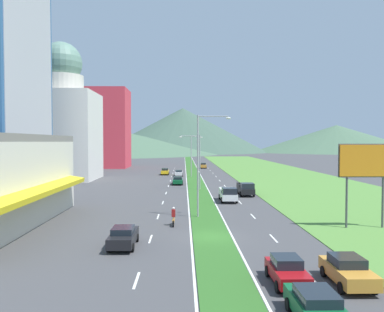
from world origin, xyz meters
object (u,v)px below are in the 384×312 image
Objects in this scene: car_3 at (179,173)px; pickup_truck_0 at (228,194)px; car_5 at (318,308)px; car_4 at (348,270)px; billboard_roadside at (365,165)px; pickup_truck_1 at (246,189)px; car_2 at (178,180)px; car_0 at (203,166)px; car_7 at (123,236)px; street_lamp_far at (192,153)px; street_lamp_near at (201,159)px; car_6 at (287,270)px; street_lamp_mid at (197,158)px; car_1 at (165,171)px; motorcycle_rider at (173,218)px.

pickup_truck_0 reaches higher than car_3.
car_5 is 35.59m from pickup_truck_0.
billboard_roadside is at bearing 152.10° from car_4.
car_5 is 41.72m from pickup_truck_1.
car_3 is at bearing 0.11° from car_2.
car_0 is (-10.82, 82.85, -5.08)m from billboard_roadside.
car_3 is at bearing -169.79° from pickup_truck_0.
car_4 is 16.10m from car_7.
street_lamp_far is 2.06× the size of car_2.
car_4 reaches higher than car_7.
car_6 is (3.95, -19.81, -5.45)m from street_lamp_near.
street_lamp_mid is at bearing -175.38° from car_6.
car_7 is (-3.52, -43.89, 0.05)m from car_2.
pickup_truck_0 is at bearing 179.75° from car_6.
car_6 is (6.95, -69.90, 0.03)m from car_3.
car_6 is 0.75× the size of pickup_truck_1.
pickup_truck_0 is 6.85m from pickup_truck_1.
billboard_roadside is at bearing -74.69° from street_lamp_far.
car_5 is (6.94, -57.03, 0.01)m from car_2.
street_lamp_far is 2.18× the size of car_4.
car_1 is 5.24m from car_3.
car_1 reaches higher than car_2.
car_6 reaches higher than car_5.
car_6 is 0.75× the size of pickup_truck_0.
car_4 reaches higher than car_5.
pickup_truck_1 is (-7.50, 22.43, -4.92)m from billboard_roadside.
car_1 is (-6.77, 29.99, -4.52)m from street_lamp_mid.
pickup_truck_0 is at bearing -28.90° from pickup_truck_1.
street_lamp_mid reaches higher than car_6.
car_3 is (3.37, -4.01, -0.06)m from car_1.
car_6 is 30.55m from pickup_truck_0.
car_6 is at bearing -156.55° from motorcycle_rider.
car_5 is (3.58, -48.96, -4.56)m from street_lamp_mid.
street_lamp_near is at bearing -173.29° from car_1.
car_5 is 21.81m from motorcycle_rider.
car_1 is at bearing -169.52° from car_4.
car_0 is 0.95× the size of car_7.
car_2 is 1.06× the size of car_4.
pickup_truck_0 reaches higher than car_5.
car_6 is (-10.95, -14.11, -5.13)m from billboard_roadside.
street_lamp_mid is at bearing -6.57° from motorcycle_rider.
car_0 reaches higher than car_5.
street_lamp_mid is 1.69× the size of pickup_truck_1.
billboard_roadside reaches higher than pickup_truck_1.
car_1 is 58.34m from motorcycle_rider.
car_4 reaches higher than car_3.
car_7 is at bearing 176.78° from car_3.
car_0 is (3.92, 28.99, -4.53)m from street_lamp_far.
pickup_truck_0 is (3.94, -37.43, -4.37)m from street_lamp_far.
car_5 reaches higher than car_3.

